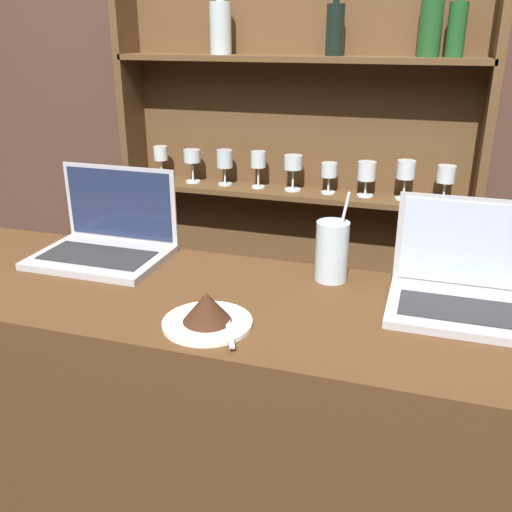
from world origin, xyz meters
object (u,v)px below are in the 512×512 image
laptop_far (469,287)px  cake_plate (207,313)px  laptop_near (107,239)px  water_glass (332,251)px

laptop_far → cake_plate: (-0.52, -0.24, -0.02)m
laptop_near → laptop_far: size_ratio=1.01×
cake_plate → water_glass: bearing=57.1°
laptop_near → water_glass: bearing=2.2°
laptop_far → water_glass: (-0.32, 0.07, 0.02)m
laptop_far → water_glass: bearing=168.3°
water_glass → cake_plate: bearing=-122.9°
laptop_far → water_glass: size_ratio=1.50×
laptop_near → water_glass: laptop_near is taller
laptop_far → cake_plate: laptop_far is taller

